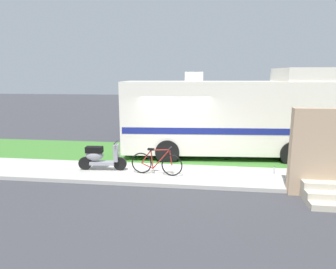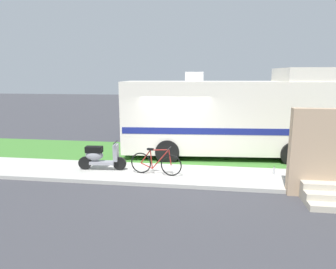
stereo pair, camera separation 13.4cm
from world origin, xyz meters
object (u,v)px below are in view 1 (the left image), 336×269
motorhome_rv (225,116)px  pickup_truck_near (178,118)px  scooter (100,157)px  bottle_green (274,171)px  bottle_spare (295,172)px  bicycle (157,163)px  pickup_truck_far (219,111)px

motorhome_rv → pickup_truck_near: (-2.30, 4.19, -0.74)m
motorhome_rv → scooter: motorhome_rv is taller
scooter → pickup_truck_near: bearing=74.4°
scooter → motorhome_rv: bearing=32.8°
bottle_green → scooter: bearing=-176.9°
motorhome_rv → bottle_spare: bearing=-50.5°
bicycle → pickup_truck_far: bearing=77.9°
motorhome_rv → pickup_truck_near: motorhome_rv is taller
motorhome_rv → scooter: bearing=-147.2°
pickup_truck_near → bottle_green: bearing=-60.4°
pickup_truck_near → pickup_truck_far: (2.37, 3.86, -0.00)m
bottle_spare → motorhome_rv: bearing=129.5°
bicycle → bottle_spare: (4.38, 0.43, -0.27)m
pickup_truck_near → bicycle: bearing=-90.0°
scooter → bicycle: (1.94, -0.23, -0.07)m
scooter → bottle_spare: (6.31, 0.20, -0.35)m
pickup_truck_far → scooter: bearing=-111.8°
motorhome_rv → pickup_truck_far: 8.08m
bottle_green → bottle_spare: size_ratio=0.98×
scooter → pickup_truck_far: bearing=68.2°
pickup_truck_far → pickup_truck_near: bearing=-121.6°
motorhome_rv → bottle_green: (1.46, -2.42, -1.44)m
scooter → pickup_truck_near: 7.20m
pickup_truck_far → bottle_green: 10.58m
pickup_truck_far → bottle_green: pickup_truck_far is taller
scooter → pickup_truck_near: (1.94, 6.92, 0.35)m
bicycle → pickup_truck_near: (-0.00, 7.15, 0.42)m
scooter → bottle_spare: bearing=1.8°
motorhome_rv → pickup_truck_far: motorhome_rv is taller
pickup_truck_far → bottle_spare: pickup_truck_far is taller
motorhome_rv → bottle_spare: size_ratio=30.21×
bottle_green → bottle_spare: bottle_spare is taller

